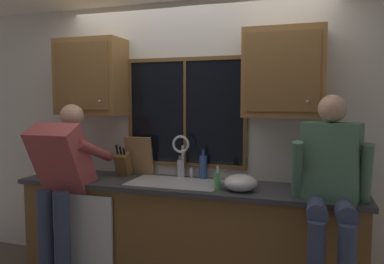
# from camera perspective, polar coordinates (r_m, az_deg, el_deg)

# --- Properties ---
(back_wall) EXTENTS (5.32, 0.12, 2.55)m
(back_wall) POSITION_cam_1_polar(r_m,az_deg,el_deg) (3.56, 0.61, -1.00)
(back_wall) COLOR silver
(back_wall) RESTS_ON floor
(window_glass) EXTENTS (1.10, 0.02, 0.95)m
(window_glass) POSITION_cam_1_polar(r_m,az_deg,el_deg) (3.50, -1.02, 3.00)
(window_glass) COLOR black
(window_frame_top) EXTENTS (1.17, 0.02, 0.04)m
(window_frame_top) POSITION_cam_1_polar(r_m,az_deg,el_deg) (3.51, -1.09, 11.06)
(window_frame_top) COLOR brown
(window_frame_bottom) EXTENTS (1.17, 0.02, 0.04)m
(window_frame_bottom) POSITION_cam_1_polar(r_m,az_deg,el_deg) (3.54, -1.06, -4.99)
(window_frame_bottom) COLOR brown
(window_frame_left) EXTENTS (0.03, 0.02, 0.95)m
(window_frame_left) POSITION_cam_1_polar(r_m,az_deg,el_deg) (3.71, -9.40, 3.05)
(window_frame_left) COLOR brown
(window_frame_right) EXTENTS (0.03, 0.02, 0.95)m
(window_frame_right) POSITION_cam_1_polar(r_m,az_deg,el_deg) (3.35, 8.16, 2.87)
(window_frame_right) COLOR brown
(window_mullion_center) EXTENTS (0.02, 0.02, 0.95)m
(window_mullion_center) POSITION_cam_1_polar(r_m,az_deg,el_deg) (3.49, -1.09, 3.00)
(window_mullion_center) COLOR brown
(lower_cabinet_run) EXTENTS (2.92, 0.58, 0.88)m
(lower_cabinet_run) POSITION_cam_1_polar(r_m,az_deg,el_deg) (3.42, -1.20, -15.64)
(lower_cabinet_run) COLOR brown
(lower_cabinet_run) RESTS_ON floor
(countertop) EXTENTS (2.98, 0.62, 0.04)m
(countertop) POSITION_cam_1_polar(r_m,az_deg,el_deg) (3.27, -1.33, -8.19)
(countertop) COLOR #38383D
(countertop) RESTS_ON lower_cabinet_run
(dishwasher_front) EXTENTS (0.60, 0.02, 0.74)m
(dishwasher_front) POSITION_cam_1_polar(r_m,az_deg,el_deg) (3.51, -16.48, -15.04)
(dishwasher_front) COLOR white
(upper_cabinet_left) EXTENTS (0.65, 0.36, 0.72)m
(upper_cabinet_left) POSITION_cam_1_polar(r_m,az_deg,el_deg) (3.75, -15.15, 8.08)
(upper_cabinet_left) COLOR olive
(upper_cabinet_right) EXTENTS (0.65, 0.36, 0.72)m
(upper_cabinet_right) POSITION_cam_1_polar(r_m,az_deg,el_deg) (3.17, 13.83, 8.72)
(upper_cabinet_right) COLOR olive
(sink) EXTENTS (0.80, 0.46, 0.21)m
(sink) POSITION_cam_1_polar(r_m,az_deg,el_deg) (3.33, -2.65, -9.35)
(sink) COLOR #B7B7BC
(sink) RESTS_ON lower_cabinet_run
(faucet) EXTENTS (0.18, 0.09, 0.40)m
(faucet) POSITION_cam_1_polar(r_m,az_deg,el_deg) (3.42, -1.50, -2.95)
(faucet) COLOR silver
(faucet) RESTS_ON countertop
(person_standing) EXTENTS (0.53, 0.66, 1.60)m
(person_standing) POSITION_cam_1_polar(r_m,az_deg,el_deg) (3.44, -19.35, -6.53)
(person_standing) COLOR #384260
(person_standing) RESTS_ON floor
(person_sitting_on_counter) EXTENTS (0.54, 0.65, 1.26)m
(person_sitting_on_counter) POSITION_cam_1_polar(r_m,az_deg,el_deg) (2.81, 20.45, -6.46)
(person_sitting_on_counter) COLOR #384260
(person_sitting_on_counter) RESTS_ON countertop
(knife_block) EXTENTS (0.12, 0.18, 0.32)m
(knife_block) POSITION_cam_1_polar(r_m,az_deg,el_deg) (3.63, -10.43, -4.88)
(knife_block) COLOR brown
(knife_block) RESTS_ON countertop
(cutting_board) EXTENTS (0.27, 0.10, 0.37)m
(cutting_board) POSITION_cam_1_polar(r_m,az_deg,el_deg) (3.63, -8.07, -3.63)
(cutting_board) COLOR #997047
(cutting_board) RESTS_ON countertop
(mixing_bowl) EXTENTS (0.27, 0.27, 0.14)m
(mixing_bowl) POSITION_cam_1_polar(r_m,az_deg,el_deg) (3.04, 7.43, -7.70)
(mixing_bowl) COLOR silver
(mixing_bowl) RESTS_ON countertop
(soap_dispenser) EXTENTS (0.06, 0.07, 0.19)m
(soap_dispenser) POSITION_cam_1_polar(r_m,az_deg,el_deg) (3.06, 3.93, -7.33)
(soap_dispenser) COLOR #59A566
(soap_dispenser) RESTS_ON countertop
(bottle_green_glass) EXTENTS (0.06, 0.06, 0.21)m
(bottle_green_glass) POSITION_cam_1_polar(r_m,az_deg,el_deg) (3.51, -1.81, -5.48)
(bottle_green_glass) COLOR #B7B7BC
(bottle_green_glass) RESTS_ON countertop
(bottle_tall_clear) EXTENTS (0.07, 0.07, 0.28)m
(bottle_tall_clear) POSITION_cam_1_polar(r_m,az_deg,el_deg) (3.44, 1.74, -5.27)
(bottle_tall_clear) COLOR #334C8C
(bottle_tall_clear) RESTS_ON countertop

